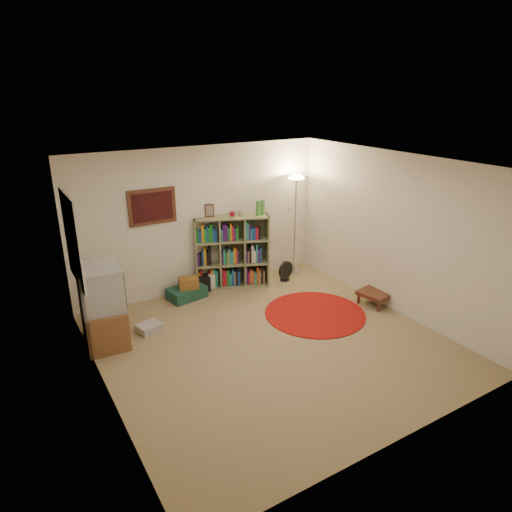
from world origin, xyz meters
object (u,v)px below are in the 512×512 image
(bookshelf, at_px, (231,253))
(tv_stand, at_px, (103,307))
(floor_fan, at_px, (286,271))
(suitcase, at_px, (187,293))
(floor_lamp, at_px, (296,192))
(side_table, at_px, (376,293))

(bookshelf, relative_size, tv_stand, 1.36)
(bookshelf, bearing_deg, tv_stand, -139.23)
(floor_fan, xyz_separation_m, tv_stand, (-3.40, -0.51, 0.36))
(bookshelf, bearing_deg, suitcase, -152.39)
(floor_lamp, bearing_deg, suitcase, -179.24)
(bookshelf, bearing_deg, side_table, -26.63)
(tv_stand, bearing_deg, floor_fan, 13.43)
(side_table, bearing_deg, suitcase, 145.23)
(tv_stand, bearing_deg, bookshelf, 24.01)
(floor_fan, distance_m, tv_stand, 3.46)
(suitcase, bearing_deg, floor_fan, -17.45)
(bookshelf, distance_m, floor_fan, 1.11)
(floor_lamp, xyz_separation_m, tv_stand, (-3.78, -0.78, -1.03))
(floor_lamp, xyz_separation_m, floor_fan, (-0.38, -0.27, -1.39))
(suitcase, bearing_deg, floor_lamp, -9.33)
(floor_lamp, relative_size, tv_stand, 1.66)
(floor_fan, bearing_deg, bookshelf, 144.13)
(bookshelf, height_order, tv_stand, bookshelf)
(tv_stand, bearing_deg, suitcase, 31.06)
(suitcase, bearing_deg, bookshelf, -4.19)
(floor_lamp, xyz_separation_m, suitcase, (-2.25, -0.03, -1.48))
(floor_lamp, height_order, suitcase, floor_lamp)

